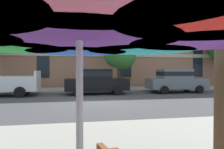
# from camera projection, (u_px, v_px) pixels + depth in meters

# --- Properties ---
(ground_plane) EXTENTS (120.00, 120.00, 0.00)m
(ground_plane) POSITION_uv_depth(u_px,v_px,m) (95.00, 102.00, 10.78)
(ground_plane) COLOR #424244
(sidewalk_far) EXTENTS (56.00, 3.60, 0.12)m
(sidewalk_far) POSITION_uv_depth(u_px,v_px,m) (87.00, 89.00, 17.47)
(sidewalk_far) COLOR #9E998E
(sidewalk_far) RESTS_ON ground
(apartment_building) EXTENTS (47.12, 12.08, 12.80)m
(apartment_building) POSITION_uv_depth(u_px,v_px,m) (83.00, 32.00, 25.39)
(apartment_building) COLOR #A87056
(apartment_building) RESTS_ON ground
(sedan_black) EXTENTS (4.40, 1.98, 1.78)m
(sedan_black) POSITION_uv_depth(u_px,v_px,m) (96.00, 81.00, 14.47)
(sedan_black) COLOR black
(sedan_black) RESTS_ON ground
(sedan_gray) EXTENTS (4.40, 1.98, 1.78)m
(sedan_gray) POSITION_uv_depth(u_px,v_px,m) (176.00, 80.00, 15.57)
(sedan_gray) COLOR slate
(sedan_gray) RESTS_ON ground
(street_tree_middle) EXTENTS (2.76, 2.63, 4.47)m
(street_tree_middle) POSITION_uv_depth(u_px,v_px,m) (120.00, 54.00, 17.75)
(street_tree_middle) COLOR #4C3823
(street_tree_middle) RESTS_ON ground
(patio_umbrella) EXTENTS (3.58, 3.58, 2.55)m
(patio_umbrella) POSITION_uv_depth(u_px,v_px,m) (79.00, 8.00, 1.70)
(patio_umbrella) COLOR silver
(patio_umbrella) RESTS_ON ground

